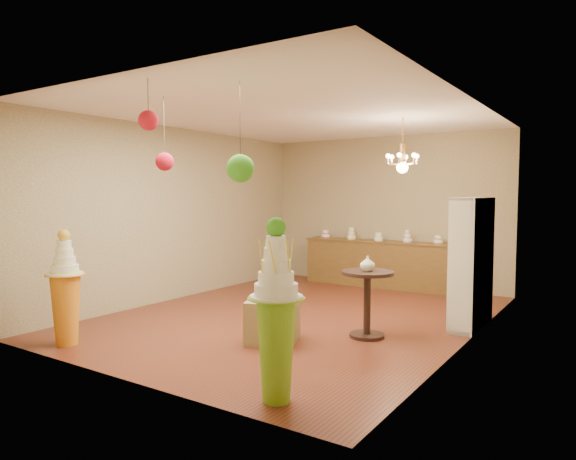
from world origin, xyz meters
The scene contains 17 objects.
floor centered at (0.00, 0.00, 0.00)m, with size 6.50×6.50×0.00m, color #582517.
ceiling centered at (0.00, 0.00, 3.00)m, with size 6.50×6.50×0.00m, color white.
wall_back centered at (0.00, 3.25, 1.50)m, with size 5.00×0.04×3.00m, color gray.
wall_front centered at (0.00, -3.25, 1.50)m, with size 5.00×0.04×3.00m, color gray.
wall_left centered at (-2.50, 0.00, 1.50)m, with size 0.04×6.50×3.00m, color gray.
wall_right centered at (2.50, 0.00, 1.50)m, with size 0.04×6.50×3.00m, color gray.
pedestal_green centered at (1.55, -2.85, 0.68)m, with size 0.59×0.59×1.64m.
pedestal_orange centered at (-1.57, -2.85, 0.57)m, with size 0.55×0.55×1.42m.
burlap_riser centered at (0.47, -1.36, 0.27)m, with size 0.59×0.59×0.54m, color olive.
sideboard centered at (0.00, 2.97, 0.48)m, with size 3.04×0.54×1.16m.
shelving_unit centered at (2.34, 0.80, 0.90)m, with size 0.33×1.20×1.80m.
round_table centered at (1.36, -0.52, 0.56)m, with size 0.76×0.76×0.86m.
vase centered at (1.36, -0.52, 0.96)m, with size 0.19×0.19×0.19m, color silver.
pom_red_left centered at (-0.52, -2.19, 2.23)m, with size 0.22×0.22×0.88m.
pom_green_mid centered at (0.76, -2.35, 2.11)m, with size 0.29×0.29×1.03m.
pom_red_right centered at (0.07, -2.95, 2.58)m, with size 0.20×0.20×0.52m.
chandelier centered at (1.24, 0.96, 2.30)m, with size 0.68×0.68×0.85m.
Camera 1 is at (4.09, -6.51, 1.84)m, focal length 32.00 mm.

